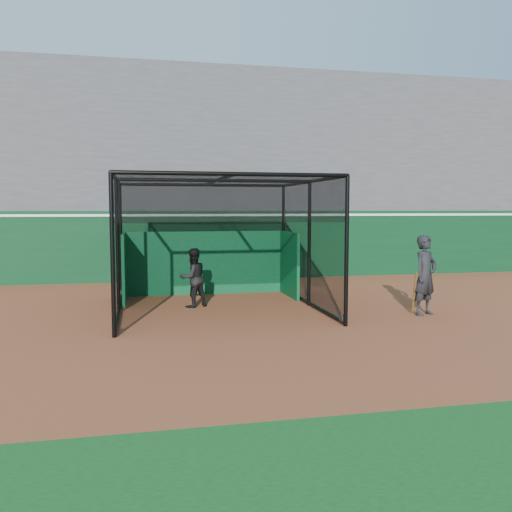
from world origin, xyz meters
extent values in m
plane|color=brown|center=(0.00, 0.00, 0.00)|extent=(120.00, 120.00, 0.00)
cube|color=#093519|center=(0.00, 8.50, 1.25)|extent=(50.00, 0.45, 2.50)
cube|color=white|center=(0.00, 8.50, 2.35)|extent=(50.00, 0.50, 0.08)
cube|color=#4C4C4F|center=(0.00, 12.38, 3.88)|extent=(50.00, 7.85, 7.75)
cube|color=#4C4C4F|center=(0.00, 15.80, 8.35)|extent=(50.00, 0.30, 1.20)
cube|color=#074A24|center=(-0.73, 5.05, 0.95)|extent=(4.82, 0.10, 1.90)
cylinder|color=black|center=(-3.20, 0.08, 0.11)|extent=(0.08, 0.22, 0.22)
cylinder|color=black|center=(1.74, 0.08, 0.11)|extent=(0.08, 0.22, 0.22)
cylinder|color=black|center=(-3.20, 4.97, 0.11)|extent=(0.08, 0.22, 0.22)
cylinder|color=black|center=(1.74, 4.97, 0.11)|extent=(0.08, 0.22, 0.22)
imported|color=black|center=(-1.31, 2.94, 0.77)|extent=(0.93, 0.86, 1.55)
imported|color=black|center=(4.10, 0.69, 0.97)|extent=(0.84, 0.72, 1.94)
cylinder|color=#593819|center=(3.85, 0.74, 0.55)|extent=(0.16, 0.39, 1.02)
camera|label=1|loc=(-2.68, -11.17, 2.58)|focal=38.00mm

